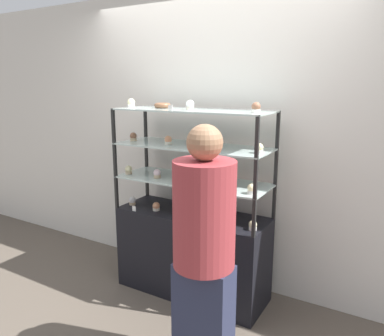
# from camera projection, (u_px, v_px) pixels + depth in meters

# --- Properties ---
(ground_plane) EXTENTS (20.00, 20.00, 0.00)m
(ground_plane) POSITION_uv_depth(u_px,v_px,m) (192.00, 291.00, 3.30)
(ground_plane) COLOR brown
(back_wall) EXTENTS (8.00, 0.05, 2.60)m
(back_wall) POSITION_uv_depth(u_px,v_px,m) (213.00, 140.00, 3.33)
(back_wall) COLOR silver
(back_wall) RESTS_ON ground_plane
(display_base) EXTENTS (1.29, 0.46, 0.73)m
(display_base) POSITION_uv_depth(u_px,v_px,m) (192.00, 253.00, 3.22)
(display_base) COLOR black
(display_base) RESTS_ON ground_plane
(display_riser_lower) EXTENTS (1.29, 0.46, 0.29)m
(display_riser_lower) POSITION_uv_depth(u_px,v_px,m) (192.00, 182.00, 3.08)
(display_riser_lower) COLOR black
(display_riser_lower) RESTS_ON display_base
(display_riser_middle) EXTENTS (1.29, 0.46, 0.29)m
(display_riser_middle) POSITION_uv_depth(u_px,v_px,m) (192.00, 148.00, 3.02)
(display_riser_middle) COLOR black
(display_riser_middle) RESTS_ON display_riser_lower
(display_riser_upper) EXTENTS (1.29, 0.46, 0.29)m
(display_riser_upper) POSITION_uv_depth(u_px,v_px,m) (192.00, 112.00, 2.95)
(display_riser_upper) COLOR black
(display_riser_upper) RESTS_ON display_riser_middle
(layer_cake_centerpiece) EXTENTS (0.20, 0.20, 0.13)m
(layer_cake_centerpiece) POSITION_uv_depth(u_px,v_px,m) (198.00, 173.00, 3.05)
(layer_cake_centerpiece) COLOR #DBBC84
(layer_cake_centerpiece) RESTS_ON display_riser_lower
(sheet_cake_frosted) EXTENTS (0.23, 0.13, 0.06)m
(sheet_cake_frosted) POSITION_uv_depth(u_px,v_px,m) (218.00, 214.00, 3.03)
(sheet_cake_frosted) COLOR #C66660
(sheet_cake_frosted) RESTS_ON display_base
(cupcake_0) EXTENTS (0.06, 0.06, 0.07)m
(cupcake_0) POSITION_uv_depth(u_px,v_px,m) (133.00, 201.00, 3.35)
(cupcake_0) COLOR #CCB28C
(cupcake_0) RESTS_ON display_base
(cupcake_1) EXTENTS (0.06, 0.06, 0.07)m
(cupcake_1) POSITION_uv_depth(u_px,v_px,m) (156.00, 207.00, 3.20)
(cupcake_1) COLOR beige
(cupcake_1) RESTS_ON display_base
(cupcake_2) EXTENTS (0.06, 0.06, 0.07)m
(cupcake_2) POSITION_uv_depth(u_px,v_px,m) (188.00, 211.00, 3.09)
(cupcake_2) COLOR beige
(cupcake_2) RESTS_ON display_base
(cupcake_3) EXTENTS (0.06, 0.06, 0.07)m
(cupcake_3) POSITION_uv_depth(u_px,v_px,m) (253.00, 226.00, 2.77)
(cupcake_3) COLOR white
(cupcake_3) RESTS_ON display_base
(price_tag_0) EXTENTS (0.04, 0.00, 0.04)m
(price_tag_0) POSITION_uv_depth(u_px,v_px,m) (134.00, 209.00, 3.18)
(price_tag_0) COLOR white
(price_tag_0) RESTS_ON display_base
(cupcake_4) EXTENTS (0.06, 0.06, 0.07)m
(cupcake_4) POSITION_uv_depth(u_px,v_px,m) (129.00, 170.00, 3.27)
(cupcake_4) COLOR #CCB28C
(cupcake_4) RESTS_ON display_riser_lower
(cupcake_5) EXTENTS (0.06, 0.06, 0.07)m
(cupcake_5) POSITION_uv_depth(u_px,v_px,m) (157.00, 174.00, 3.14)
(cupcake_5) COLOR #CCB28C
(cupcake_5) RESTS_ON display_riser_lower
(cupcake_6) EXTENTS (0.06, 0.06, 0.07)m
(cupcake_6) POSITION_uv_depth(u_px,v_px,m) (220.00, 182.00, 2.86)
(cupcake_6) COLOR beige
(cupcake_6) RESTS_ON display_riser_lower
(cupcake_7) EXTENTS (0.06, 0.06, 0.07)m
(cupcake_7) POSITION_uv_depth(u_px,v_px,m) (252.00, 189.00, 2.68)
(cupcake_7) COLOR white
(cupcake_7) RESTS_ON display_riser_lower
(price_tag_1) EXTENTS (0.04, 0.00, 0.04)m
(price_tag_1) POSITION_uv_depth(u_px,v_px,m) (206.00, 187.00, 2.78)
(price_tag_1) COLOR white
(price_tag_1) RESTS_ON display_riser_lower
(cupcake_8) EXTENTS (0.06, 0.06, 0.07)m
(cupcake_8) POSITION_uv_depth(u_px,v_px,m) (133.00, 137.00, 3.26)
(cupcake_8) COLOR #CCB28C
(cupcake_8) RESTS_ON display_riser_middle
(cupcake_9) EXTENTS (0.06, 0.06, 0.07)m
(cupcake_9) POSITION_uv_depth(u_px,v_px,m) (168.00, 140.00, 3.05)
(cupcake_9) COLOR beige
(cupcake_9) RESTS_ON display_riser_middle
(cupcake_10) EXTENTS (0.06, 0.06, 0.07)m
(cupcake_10) POSITION_uv_depth(u_px,v_px,m) (211.00, 144.00, 2.86)
(cupcake_10) COLOR #CCB28C
(cupcake_10) RESTS_ON display_riser_middle
(cupcake_11) EXTENTS (0.06, 0.06, 0.07)m
(cupcake_11) POSITION_uv_depth(u_px,v_px,m) (259.00, 149.00, 2.67)
(cupcake_11) COLOR white
(cupcake_11) RESTS_ON display_riser_middle
(price_tag_2) EXTENTS (0.04, 0.00, 0.04)m
(price_tag_2) POSITION_uv_depth(u_px,v_px,m) (214.00, 150.00, 2.68)
(price_tag_2) COLOR white
(price_tag_2) RESTS_ON display_riser_middle
(cupcake_12) EXTENTS (0.06, 0.06, 0.08)m
(cupcake_12) POSITION_uv_depth(u_px,v_px,m) (131.00, 103.00, 3.18)
(cupcake_12) COLOR white
(cupcake_12) RESTS_ON display_riser_upper
(cupcake_13) EXTENTS (0.06, 0.06, 0.08)m
(cupcake_13) POSITION_uv_depth(u_px,v_px,m) (190.00, 105.00, 2.90)
(cupcake_13) COLOR beige
(cupcake_13) RESTS_ON display_riser_upper
(cupcake_14) EXTENTS (0.06, 0.06, 0.08)m
(cupcake_14) POSITION_uv_depth(u_px,v_px,m) (256.00, 108.00, 2.58)
(cupcake_14) COLOR white
(cupcake_14) RESTS_ON display_riser_upper
(price_tag_3) EXTENTS (0.04, 0.00, 0.04)m
(price_tag_3) POSITION_uv_depth(u_px,v_px,m) (170.00, 108.00, 2.80)
(price_tag_3) COLOR white
(price_tag_3) RESTS_ON display_riser_upper
(donut_glazed) EXTENTS (0.14, 0.14, 0.04)m
(donut_glazed) POSITION_uv_depth(u_px,v_px,m) (162.00, 105.00, 3.12)
(donut_glazed) COLOR brown
(donut_glazed) RESTS_ON display_riser_upper
(customer_figure) EXTENTS (0.37, 0.37, 1.58)m
(customer_figure) POSITION_uv_depth(u_px,v_px,m) (204.00, 248.00, 2.21)
(customer_figure) COLOR #282D47
(customer_figure) RESTS_ON ground_plane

